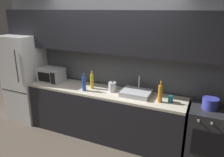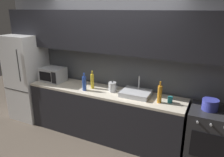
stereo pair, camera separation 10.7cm
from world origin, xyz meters
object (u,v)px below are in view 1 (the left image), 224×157
at_px(wine_bottle_amber, 160,93).
at_px(wine_bottle_blue, 84,83).
at_px(oven_range, 209,136).
at_px(wine_bottle_yellow, 92,81).
at_px(mug_teal, 170,99).
at_px(kettle, 112,87).
at_px(refrigerator, 25,78).
at_px(microwave, 52,75).
at_px(cooking_pot, 210,103).

xyz_separation_m(wine_bottle_amber, wine_bottle_blue, (-1.31, -0.06, -0.01)).
bearing_deg(wine_bottle_amber, wine_bottle_blue, -177.21).
height_order(oven_range, wine_bottle_amber, wine_bottle_amber).
xyz_separation_m(wine_bottle_yellow, mug_teal, (1.39, -0.02, -0.09)).
height_order(kettle, wine_bottle_amber, wine_bottle_amber).
bearing_deg(refrigerator, wine_bottle_yellow, 0.48).
bearing_deg(oven_range, kettle, 178.93).
relative_size(refrigerator, wine_bottle_blue, 5.55).
height_order(microwave, wine_bottle_blue, wine_bottle_blue).
distance_m(kettle, cooking_pot, 1.55).
distance_m(mug_teal, cooking_pot, 0.56).
relative_size(kettle, wine_bottle_blue, 0.59).
relative_size(refrigerator, cooking_pot, 7.89).
height_order(oven_range, wine_bottle_yellow, wine_bottle_yellow).
height_order(microwave, kettle, microwave).
xyz_separation_m(microwave, kettle, (1.30, 0.01, -0.05)).
height_order(oven_range, wine_bottle_blue, wine_bottle_blue).
xyz_separation_m(microwave, wine_bottle_yellow, (0.91, -0.01, 0.00)).
relative_size(kettle, wine_bottle_amber, 0.56).
bearing_deg(kettle, refrigerator, -179.18).
bearing_deg(wine_bottle_yellow, cooking_pot, -0.39).
distance_m(microwave, wine_bottle_amber, 2.15).
xyz_separation_m(refrigerator, oven_range, (3.58, -0.00, -0.44)).
distance_m(wine_bottle_blue, cooking_pot, 2.03).
height_order(refrigerator, oven_range, refrigerator).
height_order(kettle, wine_bottle_yellow, wine_bottle_yellow).
height_order(oven_range, cooking_pot, cooking_pot).
height_order(refrigerator, kettle, refrigerator).
bearing_deg(wine_bottle_amber, microwave, 177.58).
distance_m(wine_bottle_blue, mug_teal, 1.47).
bearing_deg(mug_teal, cooking_pot, 0.21).
bearing_deg(wine_bottle_yellow, wine_bottle_blue, -116.05).
bearing_deg(cooking_pot, wine_bottle_yellow, 179.61).
xyz_separation_m(oven_range, wine_bottle_yellow, (-1.99, 0.01, 0.58)).
distance_m(wine_bottle_yellow, mug_teal, 1.39).
bearing_deg(wine_bottle_amber, kettle, 173.22).
bearing_deg(microwave, cooking_pot, -0.37).
bearing_deg(wine_bottle_yellow, wine_bottle_amber, -3.95).
bearing_deg(kettle, cooking_pot, -1.05).
bearing_deg(wine_bottle_amber, mug_teal, 25.44).
xyz_separation_m(microwave, wine_bottle_amber, (2.15, -0.09, 0.01)).
height_order(kettle, mug_teal, kettle).
bearing_deg(microwave, mug_teal, -0.51).
xyz_separation_m(wine_bottle_amber, wine_bottle_yellow, (-1.24, 0.09, -0.01)).
distance_m(microwave, kettle, 1.30).
distance_m(microwave, wine_bottle_blue, 0.85).
xyz_separation_m(wine_bottle_blue, cooking_pot, (2.02, 0.14, -0.05)).
relative_size(microwave, wine_bottle_yellow, 1.40).
height_order(oven_range, mug_teal, mug_teal).
xyz_separation_m(refrigerator, wine_bottle_yellow, (1.59, 0.01, 0.15)).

